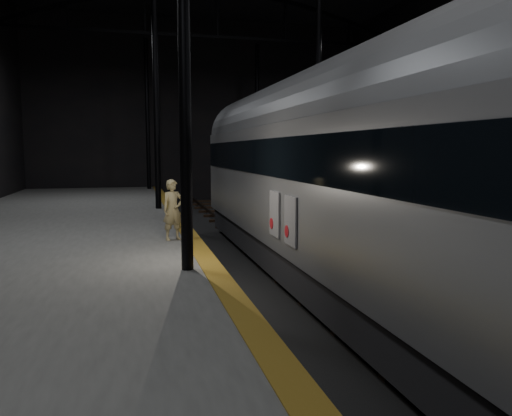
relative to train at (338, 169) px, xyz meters
name	(u,v)px	position (x,y,z in m)	size (l,w,h in m)	color
ground	(294,264)	(0.00, 3.35, -3.14)	(44.00, 44.00, 0.00)	black
platform_left	(40,262)	(-7.50, 3.35, -2.64)	(9.00, 43.80, 1.00)	#51514E
platform_right	(496,239)	(7.50, 3.35, -2.64)	(9.00, 43.80, 1.00)	#51514E
tactile_strip	(191,237)	(-3.25, 3.35, -2.14)	(0.50, 43.80, 0.01)	#846318
track	(294,262)	(0.00, 3.35, -3.08)	(2.40, 43.00, 0.24)	#3F3328
train	(338,169)	(0.00, 0.00, 0.00)	(3.15, 21.09, 5.64)	#96989E
woman	(173,210)	(-3.80, 3.10, -1.26)	(0.65, 0.42, 1.77)	tan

